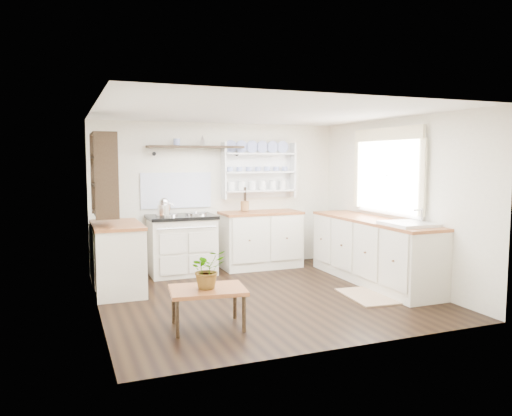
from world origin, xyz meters
The scene contains 19 objects.
floor centered at (0.00, 0.00, 0.00)m, with size 4.00×3.80×0.01m, color black.
wall_back centered at (0.00, 1.90, 1.15)m, with size 4.00×0.02×2.30m, color beige.
wall_right centered at (2.00, 0.00, 1.15)m, with size 0.02×3.80×2.30m, color beige.
wall_left centered at (-2.00, 0.00, 1.15)m, with size 0.02×3.80×2.30m, color beige.
ceiling centered at (0.00, 0.00, 2.30)m, with size 4.00×3.80×0.01m, color white.
window centered at (1.95, 0.15, 1.56)m, with size 0.08×1.55×1.22m.
aga_cooker centered at (-0.69, 1.57, 0.46)m, with size 1.00×0.70×0.93m.
back_cabinets centered at (0.60, 1.60, 0.46)m, with size 1.27×0.63×0.90m.
right_cabinets centered at (1.70, 0.10, 0.46)m, with size 0.62×2.43×0.90m.
belfast_sink centered at (1.70, -0.65, 0.80)m, with size 0.55×0.60×0.45m.
left_cabinets centered at (-1.70, 0.90, 0.46)m, with size 0.62×1.13×0.90m.
plate_rack centered at (0.65, 1.86, 1.56)m, with size 1.20×0.22×0.90m.
high_shelf centered at (-0.40, 1.78, 1.91)m, with size 1.50×0.29×0.16m.
left_shelving centered at (-1.84, 0.90, 1.55)m, with size 0.28×0.80×1.05m, color black.
kettle centered at (-0.97, 1.45, 1.05)m, with size 0.19×0.19×0.24m, color silver, non-canonical shape.
utensil_crock centered at (0.36, 1.68, 0.99)m, with size 0.13×0.13×0.16m, color olive.
center_table centered at (-0.99, -0.90, 0.37)m, with size 0.83×0.64×0.41m.
potted_plant centered at (-0.99, -0.90, 0.61)m, with size 0.36×0.31×0.40m, color #3F7233.
floor_rug centered at (1.22, -0.52, 0.01)m, with size 0.55×0.85×0.02m, color #83654C.
Camera 1 is at (-2.35, -5.74, 1.73)m, focal length 35.00 mm.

